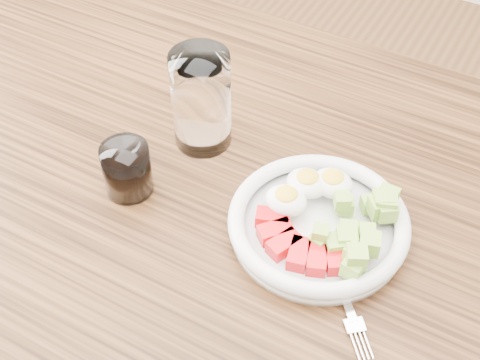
# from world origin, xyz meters

# --- Properties ---
(dining_table) EXTENTS (1.50, 0.90, 0.77)m
(dining_table) POSITION_xyz_m (0.00, 0.00, 0.67)
(dining_table) COLOR brown
(dining_table) RESTS_ON ground
(bowl) EXTENTS (0.25, 0.25, 0.06)m
(bowl) POSITION_xyz_m (0.12, 0.00, 0.79)
(bowl) COLOR silver
(bowl) RESTS_ON dining_table
(fork) EXTENTS (0.15, 0.18, 0.01)m
(fork) POSITION_xyz_m (0.16, -0.05, 0.77)
(fork) COLOR black
(fork) RESTS_ON dining_table
(water_glass) EXTENTS (0.09, 0.09, 0.16)m
(water_glass) POSITION_xyz_m (-0.12, 0.08, 0.85)
(water_glass) COLOR white
(water_glass) RESTS_ON dining_table
(coffee_glass) EXTENTS (0.07, 0.07, 0.08)m
(coffee_glass) POSITION_xyz_m (-0.16, -0.06, 0.81)
(coffee_glass) COLOR white
(coffee_glass) RESTS_ON dining_table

